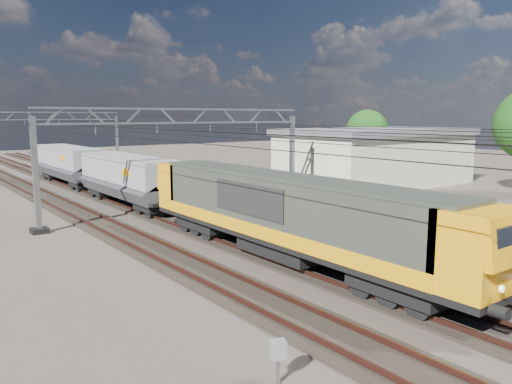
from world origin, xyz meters
TOP-DOWN VIEW (x-y plane):
  - ground at (0.00, 0.00)m, footprint 160.00×160.00m
  - track_outer_west at (-6.00, 0.00)m, footprint 2.60×140.00m
  - track_loco at (-2.00, 0.00)m, footprint 2.60×140.00m
  - track_inner_east at (2.00, 0.00)m, footprint 2.60×140.00m
  - track_outer_east at (6.00, 0.00)m, footprint 2.60×140.00m
  - catenary_gantry_mid at (0.00, 4.00)m, footprint 19.90×0.90m
  - catenary_gantry_far at (0.00, 40.00)m, footprint 19.90×0.90m
  - overhead_wires at (0.00, 8.00)m, footprint 12.03×140.00m
  - locomotive at (-2.00, -8.71)m, footprint 2.76×21.10m
  - hopper_wagon_lead at (-2.00, 8.98)m, footprint 3.38×13.00m
  - hopper_wagon_mid at (-2.00, 23.18)m, footprint 3.38×13.00m
  - trackside_cabinet at (-8.94, -16.64)m, footprint 0.46×0.40m
  - industrial_shed at (22.00, 6.00)m, footprint 18.60×10.60m
  - tree_far at (30.32, 13.79)m, footprint 5.41×5.01m

SIDE VIEW (x-z plane):
  - ground at x=0.00m, z-range 0.00..0.00m
  - track_outer_west at x=-6.00m, z-range -0.08..0.22m
  - track_loco at x=-2.00m, z-range -0.08..0.22m
  - track_inner_east at x=2.00m, z-range -0.08..0.22m
  - track_outer_east at x=6.00m, z-range -0.08..0.22m
  - trackside_cabinet at x=-8.94m, z-range 0.29..1.44m
  - hopper_wagon_lead at x=-2.00m, z-range 0.60..3.86m
  - hopper_wagon_mid at x=-2.00m, z-range 0.60..3.86m
  - locomotive at x=-2.00m, z-range 0.52..4.14m
  - industrial_shed at x=22.00m, z-range 0.03..5.43m
  - catenary_gantry_mid at x=0.00m, z-range 0.35..7.46m
  - catenary_gantry_far at x=0.00m, z-range 0.35..7.46m
  - tree_far at x=30.32m, z-range 1.01..8.37m
  - overhead_wires at x=0.00m, z-range 5.48..6.02m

